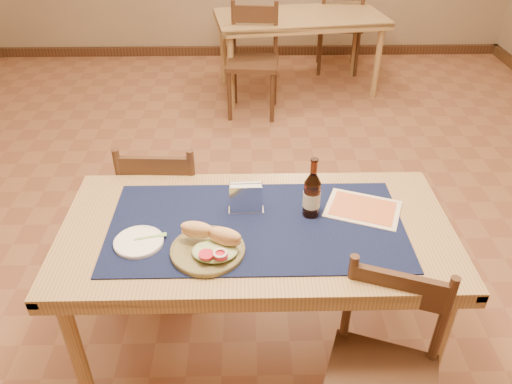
{
  "coord_description": "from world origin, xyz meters",
  "views": [
    {
      "loc": [
        -0.04,
        -2.4,
        2.02
      ],
      "look_at": [
        0.0,
        -0.7,
        0.85
      ],
      "focal_mm": 35.0,
      "sensor_mm": 36.0,
      "label": 1
    }
  ],
  "objects_px": {
    "main_table": "(256,241)",
    "beer_bottle": "(312,195)",
    "back_table": "(299,24)",
    "chair_main_near": "(382,374)",
    "chair_main_far": "(167,206)",
    "sandwich_plate": "(210,246)",
    "napkin_holder": "(246,199)"
  },
  "relations": [
    {
      "from": "sandwich_plate",
      "to": "chair_main_far",
      "type": "bearing_deg",
      "value": 111.74
    },
    {
      "from": "back_table",
      "to": "chair_main_near",
      "type": "distance_m",
      "value": 3.69
    },
    {
      "from": "back_table",
      "to": "chair_main_near",
      "type": "xyz_separation_m",
      "value": [
        -0.03,
        -3.68,
        -0.23
      ]
    },
    {
      "from": "napkin_holder",
      "to": "beer_bottle",
      "type": "bearing_deg",
      "value": -6.86
    },
    {
      "from": "main_table",
      "to": "back_table",
      "type": "bearing_deg",
      "value": 81.5
    },
    {
      "from": "beer_bottle",
      "to": "napkin_holder",
      "type": "bearing_deg",
      "value": 173.14
    },
    {
      "from": "sandwich_plate",
      "to": "beer_bottle",
      "type": "bearing_deg",
      "value": 29.78
    },
    {
      "from": "chair_main_far",
      "to": "chair_main_near",
      "type": "relative_size",
      "value": 1.03
    },
    {
      "from": "back_table",
      "to": "main_table",
      "type": "bearing_deg",
      "value": -98.5
    },
    {
      "from": "back_table",
      "to": "beer_bottle",
      "type": "relative_size",
      "value": 6.18
    },
    {
      "from": "main_table",
      "to": "back_table",
      "type": "distance_m",
      "value": 3.23
    },
    {
      "from": "chair_main_far",
      "to": "sandwich_plate",
      "type": "distance_m",
      "value": 0.84
    },
    {
      "from": "chair_main_near",
      "to": "napkin_holder",
      "type": "relative_size",
      "value": 5.68
    },
    {
      "from": "main_table",
      "to": "beer_bottle",
      "type": "distance_m",
      "value": 0.3
    },
    {
      "from": "back_table",
      "to": "beer_bottle",
      "type": "xyz_separation_m",
      "value": [
        -0.25,
        -3.12,
        0.19
      ]
    },
    {
      "from": "chair_main_far",
      "to": "sandwich_plate",
      "type": "bearing_deg",
      "value": -68.26
    },
    {
      "from": "napkin_holder",
      "to": "chair_main_far",
      "type": "bearing_deg",
      "value": 133.14
    },
    {
      "from": "back_table",
      "to": "beer_bottle",
      "type": "distance_m",
      "value": 3.14
    },
    {
      "from": "back_table",
      "to": "chair_main_far",
      "type": "relative_size",
      "value": 1.89
    },
    {
      "from": "sandwich_plate",
      "to": "beer_bottle",
      "type": "relative_size",
      "value": 1.06
    },
    {
      "from": "chair_main_near",
      "to": "sandwich_plate",
      "type": "bearing_deg",
      "value": 152.74
    },
    {
      "from": "main_table",
      "to": "chair_main_near",
      "type": "bearing_deg",
      "value": -47.48
    },
    {
      "from": "back_table",
      "to": "napkin_holder",
      "type": "bearing_deg",
      "value": -99.53
    },
    {
      "from": "main_table",
      "to": "napkin_holder",
      "type": "distance_m",
      "value": 0.18
    },
    {
      "from": "chair_main_near",
      "to": "back_table",
      "type": "bearing_deg",
      "value": 89.56
    },
    {
      "from": "sandwich_plate",
      "to": "napkin_holder",
      "type": "xyz_separation_m",
      "value": [
        0.14,
        0.27,
        0.03
      ]
    },
    {
      "from": "back_table",
      "to": "chair_main_far",
      "type": "height_order",
      "value": "chair_main_far"
    },
    {
      "from": "beer_bottle",
      "to": "napkin_holder",
      "type": "xyz_separation_m",
      "value": [
        -0.27,
        0.03,
        -0.04
      ]
    },
    {
      "from": "back_table",
      "to": "napkin_holder",
      "type": "relative_size",
      "value": 11.14
    },
    {
      "from": "sandwich_plate",
      "to": "napkin_holder",
      "type": "bearing_deg",
      "value": 62.63
    },
    {
      "from": "sandwich_plate",
      "to": "beer_bottle",
      "type": "distance_m",
      "value": 0.47
    },
    {
      "from": "chair_main_far",
      "to": "sandwich_plate",
      "type": "height_order",
      "value": "chair_main_far"
    }
  ]
}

